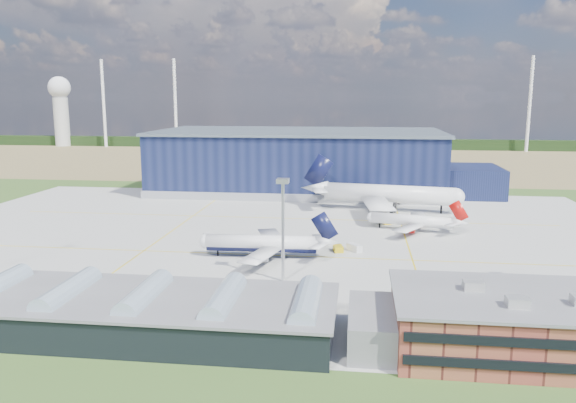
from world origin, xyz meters
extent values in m
plane|color=#345821|center=(0.00, 0.00, 0.00)|extent=(600.00, 600.00, 0.00)
cube|color=gray|center=(0.00, 10.00, 0.03)|extent=(220.00, 160.00, 0.06)
cube|color=yellow|center=(0.00, -10.00, 0.07)|extent=(180.00, 0.40, 0.02)
cube|color=yellow|center=(0.00, 35.00, 0.07)|extent=(180.00, 0.40, 0.02)
cube|color=yellow|center=(-30.00, 10.00, 0.07)|extent=(0.40, 120.00, 0.02)
cube|color=yellow|center=(40.00, 10.00, 0.07)|extent=(0.40, 120.00, 0.02)
cube|color=#93774F|center=(0.00, 220.00, 0.00)|extent=(600.00, 220.00, 0.01)
cube|color=black|center=(0.00, 300.00, 4.00)|extent=(600.00, 8.00, 8.00)
cylinder|color=white|center=(-180.00, 290.00, 35.00)|extent=(2.40, 2.40, 70.00)
cylinder|color=white|center=(-120.00, 290.00, 35.00)|extent=(2.40, 2.40, 70.00)
cylinder|color=white|center=(150.00, 290.00, 35.00)|extent=(2.40, 2.40, 70.00)
cylinder|color=silver|center=(-220.00, 295.00, 20.00)|extent=(12.00, 12.00, 40.00)
sphere|color=white|center=(-220.00, 295.00, 48.00)|extent=(18.00, 18.00, 18.00)
cube|color=#101838|center=(0.00, 95.00, 12.50)|extent=(120.00, 60.00, 25.00)
cube|color=gray|center=(0.00, 95.00, 1.60)|extent=(121.00, 61.00, 3.20)
cube|color=#505C66|center=(0.00, 95.00, 25.50)|extent=(122.00, 62.00, 1.20)
cube|color=#101838|center=(72.00, 90.00, 6.00)|extent=(24.00, 30.00, 12.00)
cube|color=brown|center=(55.00, -60.00, 4.50)|extent=(45.00, 22.00, 9.00)
cube|color=slate|center=(55.00, -60.00, 9.20)|extent=(46.00, 23.00, 0.50)
cube|color=black|center=(55.00, -71.20, 3.00)|extent=(44.00, 0.40, 1.40)
cube|color=black|center=(55.00, -71.20, 6.50)|extent=(44.00, 0.40, 1.40)
cube|color=black|center=(55.00, -48.80, 3.00)|extent=(44.00, 0.40, 1.40)
cube|color=black|center=(55.00, -48.80, 6.50)|extent=(44.00, 0.40, 1.40)
cube|color=beige|center=(45.00, -58.00, 10.10)|extent=(3.20, 2.60, 1.60)
cube|color=beige|center=(50.00, -65.00, 10.10)|extent=(3.20, 2.60, 1.60)
cube|color=black|center=(-10.00, -60.00, 3.00)|extent=(65.00, 22.00, 6.00)
cube|color=slate|center=(-10.00, -60.00, 6.20)|extent=(66.00, 23.00, 0.50)
cube|color=slate|center=(30.00, -60.00, 3.00)|extent=(10.00, 18.00, 6.00)
cylinder|color=#96ABBA|center=(-24.00, -60.00, 6.40)|extent=(4.40, 18.00, 4.40)
cylinder|color=#96ABBA|center=(-10.00, -60.00, 6.40)|extent=(4.40, 18.00, 4.40)
cylinder|color=#96ABBA|center=(4.00, -60.00, 6.40)|extent=(4.40, 18.00, 4.40)
cylinder|color=#96ABBA|center=(18.00, -60.00, 6.40)|extent=(4.40, 18.00, 4.40)
cylinder|color=#AFB0B6|center=(10.00, -30.00, 11.00)|extent=(0.70, 0.70, 22.00)
cube|color=#AFB0B6|center=(10.00, -30.00, 22.50)|extent=(2.60, 2.60, 1.00)
cube|color=yellow|center=(21.21, -4.11, 0.79)|extent=(3.01, 4.17, 1.58)
cube|color=yellow|center=(10.98, 1.16, 0.64)|extent=(2.41, 3.23, 1.28)
cube|color=silver|center=(19.08, -37.53, 1.05)|extent=(5.20, 3.40, 2.09)
cube|color=silver|center=(25.46, -3.37, 0.99)|extent=(4.31, 4.58, 1.98)
cube|color=yellow|center=(35.33, 30.79, 0.76)|extent=(3.04, 3.95, 1.52)
cube|color=silver|center=(-16.59, 6.15, 0.64)|extent=(3.54, 3.15, 1.28)
imported|color=#99999E|center=(50.19, -46.82, 0.67)|extent=(4.19, 2.61, 1.33)
imported|color=#99999E|center=(1.53, -48.00, 0.55)|extent=(3.53, 2.07, 1.10)
camera|label=1|loc=(26.09, -147.97, 40.18)|focal=35.00mm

